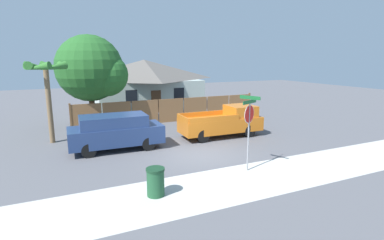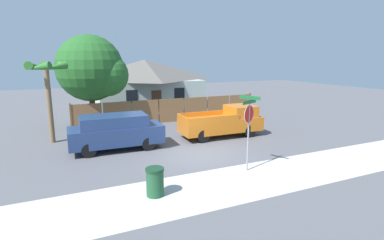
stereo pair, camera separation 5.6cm
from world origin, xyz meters
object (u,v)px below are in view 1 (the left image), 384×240
(stop_sign, at_px, (249,120))
(trash_bin, at_px, (156,182))
(palm_tree, at_px, (46,74))
(orange_pickup, at_px, (224,122))
(red_suv, at_px, (116,131))
(oak_tree, at_px, (93,70))
(house, at_px, (145,83))

(stop_sign, bearing_deg, trash_bin, 163.79)
(palm_tree, height_order, stop_sign, palm_tree)
(orange_pickup, xyz_separation_m, trash_bin, (-6.44, -6.13, -0.39))
(palm_tree, distance_m, red_suv, 5.18)
(oak_tree, bearing_deg, red_suv, -88.31)
(red_suv, relative_size, stop_sign, 1.50)
(oak_tree, bearing_deg, trash_bin, -88.24)
(house, xyz_separation_m, trash_bin, (-5.20, -19.35, -1.90))
(orange_pickup, bearing_deg, palm_tree, 165.05)
(palm_tree, bearing_deg, oak_tree, 49.84)
(house, distance_m, trash_bin, 20.13)
(house, height_order, oak_tree, oak_tree)
(stop_sign, bearing_deg, palm_tree, 107.58)
(house, relative_size, red_suv, 2.16)
(red_suv, bearing_deg, trash_bin, -86.38)
(red_suv, distance_m, stop_sign, 7.24)
(palm_tree, height_order, orange_pickup, palm_tree)
(stop_sign, xyz_separation_m, trash_bin, (-4.38, -0.67, -1.73))
(orange_pickup, bearing_deg, house, 97.14)
(orange_pickup, bearing_deg, red_suv, -178.27)
(stop_sign, relative_size, trash_bin, 3.19)
(oak_tree, height_order, orange_pickup, oak_tree)
(trash_bin, bearing_deg, palm_tree, 110.02)
(house, relative_size, oak_tree, 1.65)
(oak_tree, relative_size, red_suv, 1.31)
(red_suv, bearing_deg, stop_sign, -48.26)
(oak_tree, relative_size, stop_sign, 1.96)
(palm_tree, relative_size, orange_pickup, 0.90)
(red_suv, distance_m, trash_bin, 6.16)
(house, height_order, trash_bin, house)
(palm_tree, bearing_deg, house, 50.43)
(house, distance_m, red_suv, 14.34)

